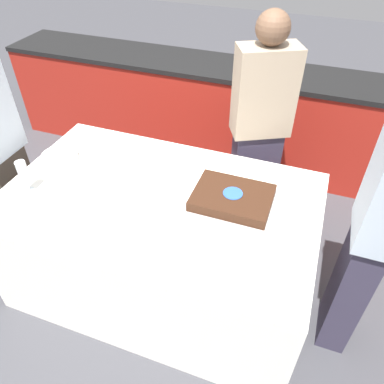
% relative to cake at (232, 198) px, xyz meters
% --- Properties ---
extents(ground_plane, '(14.00, 14.00, 0.00)m').
position_rel_cake_xyz_m(ground_plane, '(-0.41, -0.10, -0.80)').
color(ground_plane, '#424247').
extents(back_counter, '(4.40, 0.58, 0.92)m').
position_rel_cake_xyz_m(back_counter, '(-0.41, 1.53, -0.34)').
color(back_counter, '#A82319').
rests_on(back_counter, ground_plane).
extents(dining_table, '(1.82, 1.13, 0.77)m').
position_rel_cake_xyz_m(dining_table, '(-0.41, -0.10, -0.42)').
color(dining_table, white).
rests_on(dining_table, ground_plane).
extents(cake, '(0.48, 0.37, 0.07)m').
position_rel_cake_xyz_m(cake, '(0.00, 0.00, 0.00)').
color(cake, '#B7B2AD').
rests_on(cake, dining_table).
extents(plate_stack, '(0.23, 0.23, 0.04)m').
position_rel_cake_xyz_m(plate_stack, '(-1.16, 0.01, -0.01)').
color(plate_stack, white).
rests_on(plate_stack, dining_table).
extents(wine_glass, '(0.06, 0.06, 0.20)m').
position_rel_cake_xyz_m(wine_glass, '(-1.15, -0.31, 0.11)').
color(wine_glass, white).
rests_on(wine_glass, dining_table).
extents(side_plate_near_cake, '(0.21, 0.21, 0.00)m').
position_rel_cake_xyz_m(side_plate_near_cake, '(0.06, 0.32, -0.03)').
color(side_plate_near_cake, white).
rests_on(side_plate_near_cake, dining_table).
extents(person_cutting_cake, '(0.43, 0.35, 1.63)m').
position_rel_cake_xyz_m(person_cutting_cake, '(0.00, 0.68, 0.04)').
color(person_cutting_cake, '#383347').
rests_on(person_cutting_cake, ground_plane).
extents(person_seated_right, '(0.22, 0.33, 1.65)m').
position_rel_cake_xyz_m(person_seated_right, '(0.72, -0.10, 0.08)').
color(person_seated_right, '#383347').
rests_on(person_seated_right, ground_plane).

